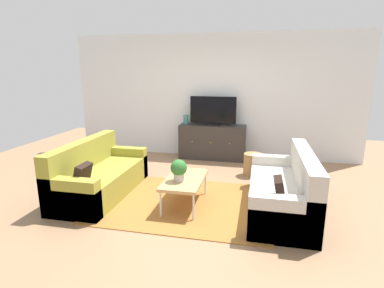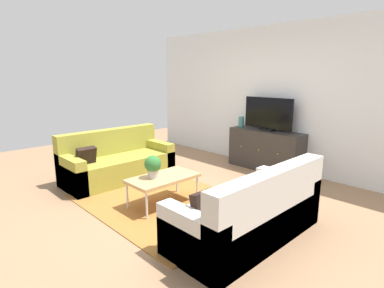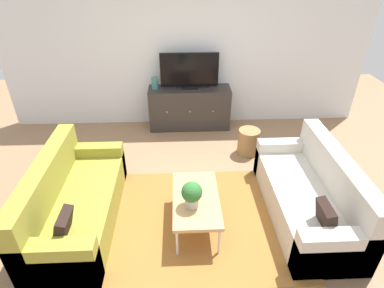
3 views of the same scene
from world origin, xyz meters
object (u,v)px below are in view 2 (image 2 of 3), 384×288
Objects in this scene: couch_right_side at (252,216)px; coffee_table at (163,179)px; couch_left_side at (116,163)px; potted_plant at (153,166)px; tv_console at (266,150)px; flat_screen_tv at (268,114)px; glass_vase at (241,122)px; wicker_basket at (281,181)px.

couch_right_side is 1.93× the size of coffee_table.
couch_right_side is (2.87, 0.00, 0.00)m from couch_left_side.
couch_right_side is at bearing 4.43° from coffee_table.
potted_plant is at bearing -170.78° from couch_right_side.
couch_left_side is at bearing -121.91° from tv_console.
flat_screen_tv is (0.08, 2.63, 0.48)m from potted_plant.
glass_vase is at bearing 69.77° from couch_left_side.
wicker_basket is (0.91, -0.98, -0.86)m from flat_screen_tv.
tv_console is at bearing -0.00° from glass_vase.
couch_right_side reaches higher than potted_plant.
coffee_table is at bearing 67.56° from potted_plant.
couch_left_side is at bearing 175.68° from coffee_table.
tv_console is at bearing 58.09° from couch_left_side.
couch_right_side is at bearing 0.00° from couch_left_side.
potted_plant is at bearing -91.65° from flat_screen_tv.
flat_screen_tv is at bearing 90.00° from tv_console.
coffee_table is 4.57× the size of glass_vase.
potted_plant is 1.47× the size of glass_vase.
coffee_table is at bearing -121.31° from wicker_basket.
flat_screen_tv reaches higher than glass_vase.
couch_right_side is 1.42m from coffee_table.
tv_console is (0.02, 2.48, -0.00)m from coffee_table.
flat_screen_tv is at bearing 1.90° from glass_vase.
flat_screen_tv is (0.02, 2.50, 0.68)m from coffee_table.
wicker_basket is at bearing 59.33° from potted_plant.
tv_console is 0.77m from glass_vase.
glass_vase is (0.88, 2.37, 0.58)m from couch_left_side.
potted_plant is 0.31× the size of flat_screen_tv.
coffee_table is 2.60m from glass_vase.
glass_vase is 1.90m from wicker_basket.
couch_left_side is at bearing -110.23° from glass_vase.
glass_vase is at bearing 101.42° from potted_plant.
couch_left_side reaches higher than wicker_basket.
tv_console reaches higher than wicker_basket.
tv_console is 6.85× the size of glass_vase.
coffee_table is 0.67× the size of tv_console.
potted_plant is at bearing -9.65° from couch_left_side.
potted_plant is 0.22× the size of tv_console.
potted_plant reaches higher than coffee_table.
flat_screen_tv is 2.38× the size of wicker_basket.
coffee_table is 2.48m from tv_console.
couch_left_side is 1.46m from potted_plant.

